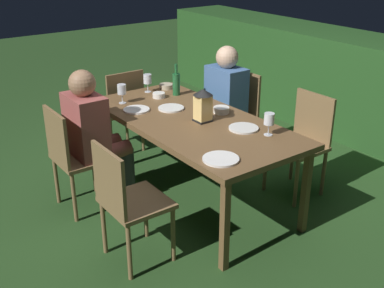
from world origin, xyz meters
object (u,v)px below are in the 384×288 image
at_px(chair_side_right_a, 236,112).
at_px(plate_a, 171,108).
at_px(wine_glass_b, 269,120).
at_px(plate_b, 221,159).
at_px(bowl_bread, 166,86).
at_px(chair_side_left_a, 73,154).
at_px(plate_c, 244,128).
at_px(person_in_rust, 94,131).
at_px(green_bottle_on_table, 176,83).
at_px(dining_table, 192,125).
at_px(chair_head_near, 121,107).
at_px(bowl_salad, 159,95).
at_px(chair_side_right_b, 303,139).
at_px(wine_glass_c, 122,90).
at_px(person_in_blue, 221,101).
at_px(lantern_centerpiece, 203,103).
at_px(bowl_olives, 221,110).
at_px(wine_glass_a, 148,80).
at_px(plate_d, 136,110).

bearing_deg(chair_side_right_a, plate_a, -81.10).
distance_m(wine_glass_b, plate_b, 0.58).
bearing_deg(plate_a, bowl_bread, 150.53).
height_order(chair_side_left_a, plate_c, chair_side_left_a).
distance_m(wine_glass_b, plate_c, 0.23).
bearing_deg(wine_glass_b, chair_side_right_a, 150.12).
relative_size(person_in_rust, chair_side_right_a, 1.32).
xyz_separation_m(plate_a, plate_c, (0.71, 0.19, 0.00)).
height_order(green_bottle_on_table, plate_a, green_bottle_on_table).
xyz_separation_m(dining_table, chair_side_left_a, (-0.43, -0.85, -0.19)).
xyz_separation_m(chair_head_near, plate_a, (0.91, -0.00, 0.25)).
relative_size(plate_a, bowl_bread, 1.68).
relative_size(plate_b, bowl_salad, 2.15).
distance_m(chair_side_right_b, chair_side_right_a, 0.87).
bearing_deg(wine_glass_c, person_in_rust, -58.13).
bearing_deg(person_in_blue, plate_a, -78.51).
bearing_deg(chair_side_right_a, bowl_salad, -103.97).
xyz_separation_m(person_in_rust, lantern_centerpiece, (0.52, 0.69, 0.24)).
xyz_separation_m(dining_table, bowl_olives, (0.02, 0.28, 0.08)).
distance_m(person_in_blue, green_bottle_on_table, 0.47).
relative_size(green_bottle_on_table, wine_glass_a, 1.72).
xyz_separation_m(person_in_rust, wine_glass_b, (1.03, 0.91, 0.21)).
height_order(chair_head_near, plate_d, chair_head_near).
distance_m(person_in_blue, lantern_centerpiece, 0.84).
distance_m(chair_side_right_a, wine_glass_a, 0.93).
bearing_deg(person_in_rust, bowl_salad, 104.46).
bearing_deg(green_bottle_on_table, wine_glass_b, -0.06).
relative_size(person_in_blue, lantern_centerpiece, 4.34).
xyz_separation_m(chair_side_left_a, wine_glass_a, (-0.39, 0.94, 0.36)).
distance_m(chair_side_right_b, person_in_blue, 0.90).
bearing_deg(plate_a, bowl_salad, 165.14).
bearing_deg(dining_table, person_in_rust, -123.48).
relative_size(chair_side_right_a, plate_a, 3.97).
bearing_deg(bowl_bread, plate_d, -55.44).
height_order(chair_side_left_a, bowl_bread, chair_side_left_a).
distance_m(person_in_blue, plate_a, 0.68).
distance_m(wine_glass_a, wine_glass_c, 0.38).
xyz_separation_m(chair_side_right_a, lantern_centerpiece, (0.52, -0.81, 0.39)).
bearing_deg(plate_d, lantern_centerpiece, 29.48).
xyz_separation_m(chair_head_near, wine_glass_c, (0.53, -0.26, 0.36)).
height_order(chair_side_right_b, wine_glass_b, wine_glass_b).
distance_m(wine_glass_a, plate_c, 1.24).
bearing_deg(person_in_rust, chair_side_right_a, 90.00).
xyz_separation_m(chair_side_left_a, wine_glass_b, (1.03, 1.11, 0.36)).
distance_m(chair_side_left_a, green_bottle_on_table, 1.17).
relative_size(dining_table, bowl_olives, 14.58).
bearing_deg(plate_d, wine_glass_c, -179.95).
xyz_separation_m(chair_side_right_b, chair_side_right_a, (-0.87, 0.00, 0.00)).
relative_size(dining_table, plate_c, 8.47).
bearing_deg(chair_head_near, person_in_blue, 40.09).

